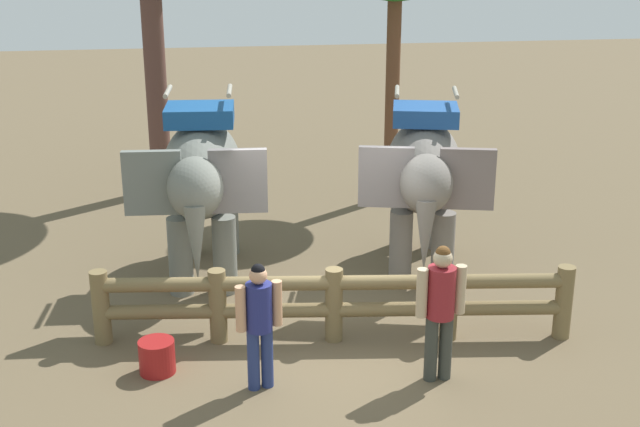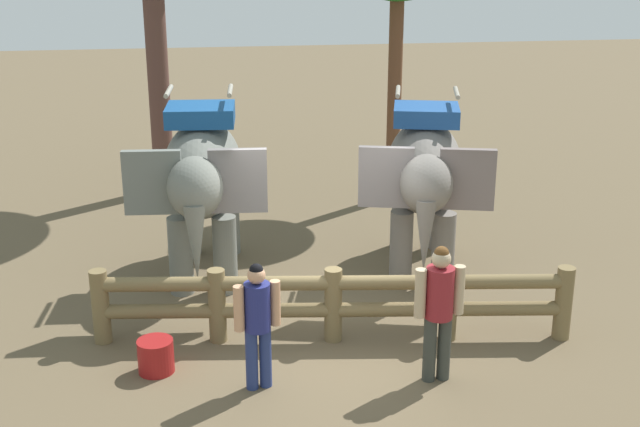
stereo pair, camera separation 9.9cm
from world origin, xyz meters
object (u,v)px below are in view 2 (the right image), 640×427
Objects in this scene: elephant_near_left at (202,176)px; feed_bucket at (156,356)px; log_fence at (333,300)px; tourist_woman_in_black at (439,304)px; elephant_center at (424,173)px; tourist_man_in_blue at (258,317)px.

elephant_near_left reaches higher than feed_bucket.
tourist_woman_in_black is at bearing -47.86° from log_fence.
elephant_near_left is 4.70m from tourist_woman_in_black.
elephant_center reaches higher than feed_bucket.
tourist_man_in_blue is (-1.10, -1.12, 0.35)m from log_fence.
elephant_near_left is 3.52m from elephant_center.
elephant_center is at bearing 49.39° from tourist_man_in_blue.
elephant_center is 3.64m from tourist_woman_in_black.
tourist_woman_in_black is 2.22m from tourist_man_in_blue.
tourist_woman_in_black is 3.65m from feed_bucket.
tourist_man_in_blue is at bearing -80.52° from elephant_near_left.
elephant_near_left reaches higher than tourist_man_in_blue.
tourist_woman_in_black is (1.12, -1.23, 0.43)m from log_fence.
elephant_center reaches higher than log_fence.
elephant_near_left is 2.16× the size of tourist_man_in_blue.
feed_bucket is (-0.68, -3.02, -1.49)m from elephant_near_left.
feed_bucket is (-1.28, 0.57, -0.73)m from tourist_man_in_blue.
elephant_near_left is 1.98× the size of tourist_woman_in_black.
log_fence is at bearing 13.14° from feed_bucket.
feed_bucket is (-2.37, -0.55, -0.38)m from log_fence.
log_fence is 3.63× the size of tourist_woman_in_black.
tourist_man_in_blue is 1.58m from feed_bucket.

